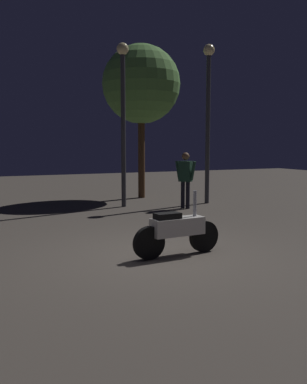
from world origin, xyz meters
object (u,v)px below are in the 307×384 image
object	(u,v)px
person_rider_beside	(185,175)
streetlamp_far	(123,104)
motorcycle_white_foreground	(177,231)
streetlamp_near	(208,104)

from	to	relation	value
person_rider_beside	streetlamp_far	size ratio (longest dim) A/B	0.34
motorcycle_white_foreground	streetlamp_near	distance (m)	7.16
person_rider_beside	streetlamp_near	world-z (taller)	streetlamp_near
motorcycle_white_foreground	person_rider_beside	size ratio (longest dim) A/B	1.00
motorcycle_white_foreground	streetlamp_near	size ratio (longest dim) A/B	0.33
streetlamp_near	person_rider_beside	bearing A→B (deg)	-148.85
motorcycle_white_foreground	streetlamp_far	size ratio (longest dim) A/B	0.34
person_rider_beside	streetlamp_far	xyz separation A→B (m)	(-1.54, 1.11, 2.12)
streetlamp_near	motorcycle_white_foreground	bearing A→B (deg)	-125.93
motorcycle_white_foreground	person_rider_beside	distance (m)	5.39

